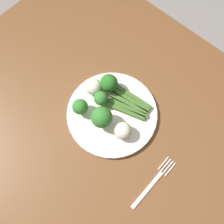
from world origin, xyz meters
TOP-DOWN VIEW (x-y plane):
  - ground_plane at (0.00, 0.00)m, footprint 6.00×6.00m
  - dining_table at (0.00, 0.00)m, footprint 1.10×0.84m
  - plate at (-0.02, 0.02)m, footprint 0.26×0.26m
  - asparagus_bundle at (-0.01, 0.07)m, footprint 0.13×0.09m
  - broccoli_back at (-0.03, -0.01)m, footprint 0.06×0.06m
  - broccoli_front_left at (-0.09, -0.03)m, footprint 0.04×0.04m
  - broccoli_near_center at (-0.07, 0.03)m, footprint 0.04×0.04m
  - broccoli_left at (-0.08, 0.08)m, footprint 0.05×0.05m
  - cauliflower_near_fork at (0.04, -0.00)m, footprint 0.05×0.05m
  - cauliflower_edge at (-0.11, 0.04)m, footprint 0.05×0.05m
  - fork at (0.18, -0.04)m, footprint 0.03×0.17m

SIDE VIEW (x-z plane):
  - ground_plane at x=0.00m, z-range -0.02..0.00m
  - dining_table at x=0.00m, z-range 0.24..0.97m
  - fork at x=0.18m, z-range 0.72..0.72m
  - plate at x=-0.02m, z-range 0.72..0.74m
  - asparagus_bundle at x=-0.01m, z-range 0.74..0.75m
  - cauliflower_near_fork at x=0.04m, z-range 0.74..0.78m
  - cauliflower_edge at x=-0.11m, z-range 0.74..0.78m
  - broccoli_near_center at x=-0.07m, z-range 0.74..0.79m
  - broccoli_front_left at x=-0.09m, z-range 0.74..0.79m
  - broccoli_left at x=-0.08m, z-range 0.74..0.80m
  - broccoli_back at x=-0.03m, z-range 0.74..0.81m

